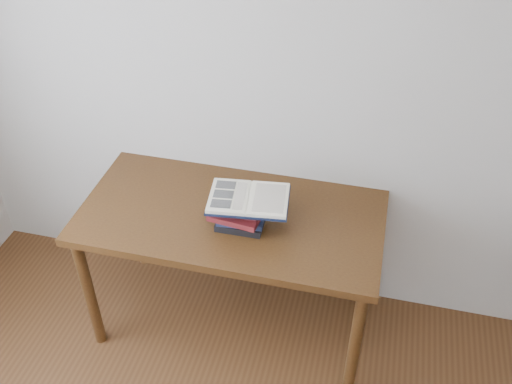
# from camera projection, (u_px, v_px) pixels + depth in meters

# --- Properties ---
(room_shell) EXTENTS (3.54, 3.54, 2.62)m
(room_shell) POSITION_uv_depth(u_px,v_px,m) (53.00, 326.00, 1.24)
(room_shell) COLOR #AFACA6
(room_shell) RESTS_ON ground
(desk) EXTENTS (1.49, 0.75, 0.80)m
(desk) POSITION_uv_depth(u_px,v_px,m) (231.00, 228.00, 2.85)
(desk) COLOR #442911
(desk) RESTS_ON ground
(book_stack) EXTENTS (0.27, 0.22, 0.15)m
(book_stack) POSITION_uv_depth(u_px,v_px,m) (240.00, 213.00, 2.69)
(book_stack) COLOR black
(book_stack) RESTS_ON desk
(open_book) EXTENTS (0.40, 0.30, 0.03)m
(open_book) POSITION_uv_depth(u_px,v_px,m) (249.00, 199.00, 2.63)
(open_book) COLOR black
(open_book) RESTS_ON book_stack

